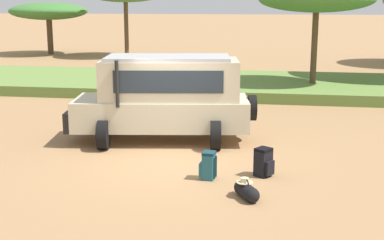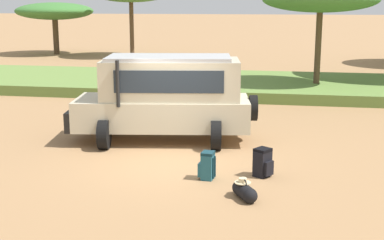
# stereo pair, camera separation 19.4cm
# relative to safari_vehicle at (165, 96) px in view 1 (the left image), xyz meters

# --- Properties ---
(ground_plane) EXTENTS (320.00, 320.00, 0.00)m
(ground_plane) POSITION_rel_safari_vehicle_xyz_m (0.64, -2.12, -1.29)
(ground_plane) COLOR #9E754C
(grass_bank) EXTENTS (120.00, 7.00, 0.44)m
(grass_bank) POSITION_rel_safari_vehicle_xyz_m (0.64, 9.56, -1.07)
(grass_bank) COLOR olive
(grass_bank) RESTS_ON ground_plane
(safari_vehicle) EXTENTS (5.47, 3.21, 2.44)m
(safari_vehicle) POSITION_rel_safari_vehicle_xyz_m (0.00, 0.00, 0.00)
(safari_vehicle) COLOR beige
(safari_vehicle) RESTS_ON ground_plane
(backpack_beside_front_wheel) EXTENTS (0.49, 0.47, 0.66)m
(backpack_beside_front_wheel) POSITION_rel_safari_vehicle_xyz_m (2.90, -2.79, -0.97)
(backpack_beside_front_wheel) COLOR black
(backpack_beside_front_wheel) RESTS_ON ground_plane
(backpack_cluster_center) EXTENTS (0.39, 0.36, 0.64)m
(backpack_cluster_center) POSITION_rel_safari_vehicle_xyz_m (1.68, -3.20, -0.99)
(backpack_cluster_center) COLOR #235B6B
(backpack_cluster_center) RESTS_ON ground_plane
(duffel_bag_low_black_case) EXTENTS (0.56, 0.76, 0.41)m
(duffel_bag_low_black_case) POSITION_rel_safari_vehicle_xyz_m (2.61, -4.30, -1.13)
(duffel_bag_low_black_case) COLOR black
(duffel_bag_low_black_case) RESTS_ON ground_plane
(acacia_tree_far_left) EXTENTS (5.80, 5.70, 3.87)m
(acacia_tree_far_left) POSITION_rel_safari_vehicle_xyz_m (-14.10, 23.86, 1.91)
(acacia_tree_far_left) COLOR brown
(acacia_tree_far_left) RESTS_ON ground_plane
(acacia_tree_centre_back) EXTENTS (4.91, 4.32, 4.58)m
(acacia_tree_centre_back) POSITION_rel_safari_vehicle_xyz_m (4.62, 9.09, 2.71)
(acacia_tree_centre_back) COLOR brown
(acacia_tree_centre_back) RESTS_ON ground_plane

